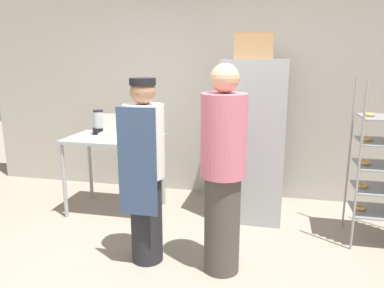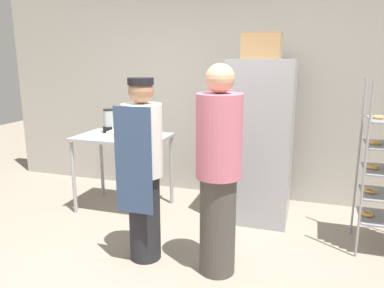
{
  "view_description": "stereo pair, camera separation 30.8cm",
  "coord_description": "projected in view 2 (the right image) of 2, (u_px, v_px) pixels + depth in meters",
  "views": [
    {
      "loc": [
        0.87,
        -2.62,
        1.82
      ],
      "look_at": [
        0.13,
        0.69,
        1.04
      ],
      "focal_mm": 35.0,
      "sensor_mm": 36.0,
      "label": 1
    },
    {
      "loc": [
        1.17,
        -2.54,
        1.82
      ],
      "look_at": [
        0.13,
        0.69,
        1.04
      ],
      "focal_mm": 35.0,
      "sensor_mm": 36.0,
      "label": 2
    }
  ],
  "objects": [
    {
      "name": "person_customer",
      "position": [
        218.0,
        171.0,
        3.07
      ],
      "size": [
        0.38,
        0.38,
        1.78
      ],
      "color": "#47423D",
      "rests_on": "ground_plane"
    },
    {
      "name": "donut_box",
      "position": [
        117.0,
        133.0,
        4.34
      ],
      "size": [
        0.25,
        0.23,
        0.27
      ],
      "color": "silver",
      "rests_on": "prep_counter"
    },
    {
      "name": "refrigerator",
      "position": [
        260.0,
        141.0,
        4.22
      ],
      "size": [
        0.7,
        0.76,
        1.81
      ],
      "color": "#9EA0A5",
      "rests_on": "ground_plane"
    },
    {
      "name": "person_baker",
      "position": [
        143.0,
        169.0,
        3.3
      ],
      "size": [
        0.35,
        0.37,
        1.66
      ],
      "color": "#232328",
      "rests_on": "ground_plane"
    },
    {
      "name": "prep_counter",
      "position": [
        123.0,
        145.0,
        4.47
      ],
      "size": [
        1.08,
        0.71,
        0.92
      ],
      "color": "#9EA0A5",
      "rests_on": "ground_plane"
    },
    {
      "name": "blender_pitcher",
      "position": [
        109.0,
        122.0,
        4.6
      ],
      "size": [
        0.15,
        0.15,
        0.29
      ],
      "color": "black",
      "rests_on": "prep_counter"
    },
    {
      "name": "cardboard_storage_box",
      "position": [
        262.0,
        46.0,
        3.98
      ],
      "size": [
        0.42,
        0.28,
        0.28
      ],
      "color": "#A87F51",
      "rests_on": "refrigerator"
    },
    {
      "name": "ground_plane",
      "position": [
        152.0,
        282.0,
        3.11
      ],
      "size": [
        14.0,
        14.0,
        0.0
      ],
      "primitive_type": "plane",
      "color": "gray"
    },
    {
      "name": "back_wall",
      "position": [
        220.0,
        93.0,
        4.94
      ],
      "size": [
        6.4,
        0.12,
        2.73
      ],
      "primitive_type": "cube",
      "color": "#ADA89E",
      "rests_on": "ground_plane"
    }
  ]
}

